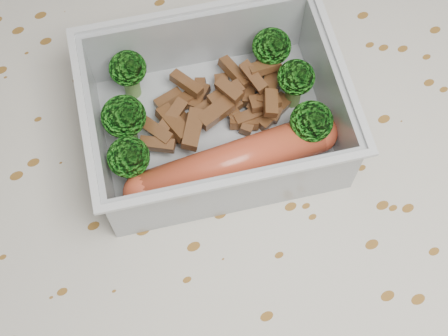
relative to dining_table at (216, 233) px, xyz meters
name	(u,v)px	position (x,y,z in m)	size (l,w,h in m)	color
dining_table	(216,233)	(0.00, 0.00, 0.00)	(1.40, 0.90, 0.75)	brown
tablecloth	(215,212)	(0.00, 0.00, 0.05)	(1.46, 0.96, 0.19)	beige
lunch_container	(215,119)	(0.02, 0.04, 0.11)	(0.20, 0.17, 0.06)	silver
broccoli_florets	(209,101)	(0.02, 0.05, 0.12)	(0.16, 0.12, 0.04)	#608C3F
meat_pile	(221,105)	(0.03, 0.05, 0.11)	(0.12, 0.07, 0.03)	brown
sausage	(233,162)	(0.02, 0.01, 0.11)	(0.15, 0.04, 0.03)	#C4482A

